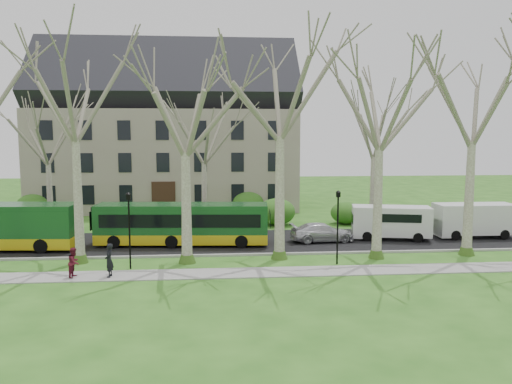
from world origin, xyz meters
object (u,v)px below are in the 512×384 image
van_a (391,223)px  pedestrian_a (109,260)px  sedan (322,232)px  van_b (474,221)px  bus_follow (182,224)px  pedestrian_b (74,262)px

van_a → pedestrian_a: 20.07m
sedan → van_a: van_a is taller
sedan → pedestrian_a: 15.35m
sedan → van_a: 5.16m
pedestrian_a → sedan: bearing=122.1°
van_b → pedestrian_a: van_b is taller
bus_follow → van_b: size_ratio=2.05×
sedan → pedestrian_a: size_ratio=2.50×
pedestrian_a → van_a: bearing=115.5°
sedan → pedestrian_b: 16.92m
sedan → pedestrian_b: pedestrian_b is taller
bus_follow → pedestrian_b: bus_follow is taller
van_a → pedestrian_b: van_a is taller
bus_follow → pedestrian_b: (-5.26, -7.49, -0.66)m
van_b → sedan: bearing=-176.7°
pedestrian_a → pedestrian_b: pedestrian_a is taller
bus_follow → pedestrian_b: 9.17m
sedan → pedestrian_a: pedestrian_a is taller
van_a → van_b: size_ratio=0.96×
bus_follow → sedan: bus_follow is taller
van_b → bus_follow: bearing=-177.4°
pedestrian_a → pedestrian_b: bearing=-91.8°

